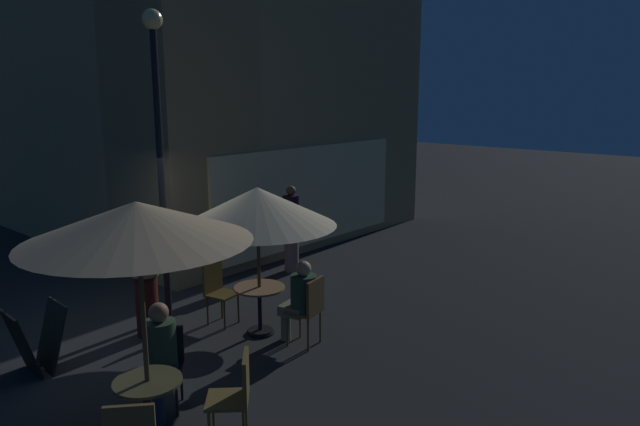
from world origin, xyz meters
name	(u,v)px	position (x,y,z in m)	size (l,w,h in m)	color
ground_plane	(132,336)	(0.00, 0.00, 0.00)	(60.00, 60.00, 0.00)	#222425
cafe_building	(183,42)	(3.95, 3.85, 4.51)	(7.76, 8.74, 9.03)	tan
street_lamp_near_corner	(158,124)	(0.75, 0.17, 2.98)	(0.29, 0.29, 4.58)	black
menu_sandwich_board	(37,339)	(-1.34, -0.08, 0.43)	(0.65, 0.58, 0.83)	black
cafe_table_0	(260,299)	(1.29, -1.33, 0.52)	(0.73, 0.73, 0.71)	black
cafe_table_1	(149,401)	(-1.31, -2.52, 0.50)	(0.67, 0.67, 0.72)	black
patio_umbrella_0	(258,207)	(1.29, -1.33, 1.88)	(2.22, 2.22, 2.15)	black
patio_umbrella_1	(137,223)	(-1.31, -2.52, 2.28)	(2.12, 2.12, 2.48)	black
cafe_chair_0	(310,305)	(1.45, -2.15, 0.59)	(0.49, 0.49, 0.98)	brown
cafe_chair_1	(217,287)	(1.14, -0.55, 0.57)	(0.47, 0.47, 0.96)	#4C3E19
cafe_chair_2	(163,359)	(-0.76, -1.95, 0.55)	(0.61, 0.61, 0.89)	black
cafe_chair_4	(237,391)	(-0.71, -3.13, 0.57)	(0.58, 0.58, 0.95)	brown
patron_seated_0	(300,297)	(1.42, -2.00, 0.69)	(0.43, 0.55, 1.20)	slate
patron_seated_1	(160,352)	(-0.86, -2.06, 0.71)	(0.52, 0.52, 1.24)	#252F47
patron_standing_2	(291,229)	(3.74, 0.39, 0.85)	(0.33, 0.33, 1.69)	#846560
patron_standing_3	(145,277)	(0.19, -0.15, 0.87)	(0.38, 0.38, 1.75)	#4B1714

